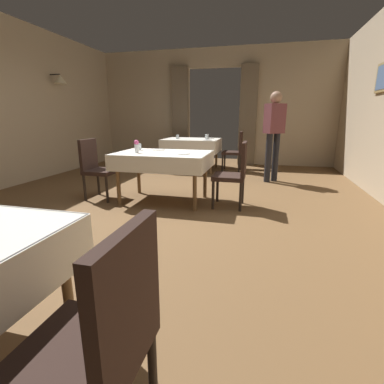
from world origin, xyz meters
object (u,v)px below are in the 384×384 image
chair_near_right (100,338)px  plate_mid_d (183,154)px  chair_far_right (236,149)px  plate_far_b (210,138)px  chair_mid_left (96,166)px  flower_vase_mid (137,146)px  glass_far_c (178,137)px  chair_mid_right (235,172)px  glass_far_a (207,137)px  dining_table_mid (163,158)px  plate_far_d (207,140)px  person_waiter_by_doorway (274,129)px  glass_mid_c (139,147)px  plate_mid_b (158,150)px  dining_table_far (192,143)px

chair_near_right → plate_mid_d: size_ratio=4.69×
chair_far_right → plate_far_b: size_ratio=4.64×
chair_mid_left → flower_vase_mid: flower_vase_mid is taller
plate_far_b → glass_far_c: glass_far_c is taller
chair_near_right → chair_mid_right: (0.14, 3.23, 0.00)m
glass_far_a → dining_table_mid: bearing=-93.2°
chair_mid_right → plate_far_d: 2.51m
chair_mid_left → person_waiter_by_doorway: (2.69, 1.92, 0.51)m
glass_mid_c → plate_mid_d: glass_mid_c is taller
chair_mid_right → plate_mid_d: size_ratio=4.69×
chair_mid_right → glass_far_c: 3.09m
chair_near_right → chair_mid_left: size_ratio=1.00×
chair_mid_left → glass_far_c: 2.75m
plate_far_b → chair_mid_left: bearing=-112.2°
glass_far_a → glass_far_c: (-0.71, -0.03, -0.01)m
chair_mid_left → plate_mid_b: 1.00m
chair_near_right → person_waiter_by_doorway: size_ratio=0.54×
dining_table_far → person_waiter_by_doorway: person_waiter_by_doorway is taller
plate_mid_b → glass_far_c: size_ratio=2.11×
glass_mid_c → plate_far_d: size_ratio=0.51×
plate_mid_b → plate_far_b: bearing=83.0°
dining_table_mid → flower_vase_mid: size_ratio=7.30×
plate_mid_b → chair_near_right: bearing=-72.6°
person_waiter_by_doorway → glass_mid_c: bearing=-142.1°
dining_table_far → plate_far_d: 0.58m
dining_table_mid → chair_mid_right: 1.08m
dining_table_far → plate_far_b: bearing=31.9°
chair_mid_right → plate_far_d: bearing=110.1°
flower_vase_mid → person_waiter_by_doorway: 2.79m
chair_near_right → chair_mid_left: bearing=122.5°
chair_near_right → chair_mid_left: (-2.01, 3.15, 0.00)m
glass_far_a → person_waiter_by_doorway: (1.47, -0.79, 0.21)m
dining_table_mid → flower_vase_mid: 0.42m
dining_table_mid → plate_mid_b: (-0.17, 0.27, 0.09)m
chair_near_right → glass_far_a: bearing=97.7°
chair_far_right → glass_far_c: chair_far_right is taller
dining_table_far → chair_near_right: bearing=-78.9°
chair_far_right → plate_mid_b: bearing=-111.3°
flower_vase_mid → glass_mid_c: size_ratio=1.84×
glass_far_c → chair_mid_left: bearing=-100.8°
dining_table_mid → chair_near_right: chair_near_right is taller
person_waiter_by_doorway → flower_vase_mid: bearing=-134.7°
plate_mid_d → glass_far_a: bearing=94.2°
dining_table_mid → plate_far_b: (0.16, 2.92, 0.09)m
dining_table_mid → chair_mid_left: size_ratio=1.48×
flower_vase_mid → plate_mid_d: bearing=4.4°
glass_mid_c → chair_near_right: bearing=-67.8°
chair_far_right → plate_mid_d: 2.92m
dining_table_far → chair_mid_left: 2.90m
chair_mid_right → flower_vase_mid: 1.46m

